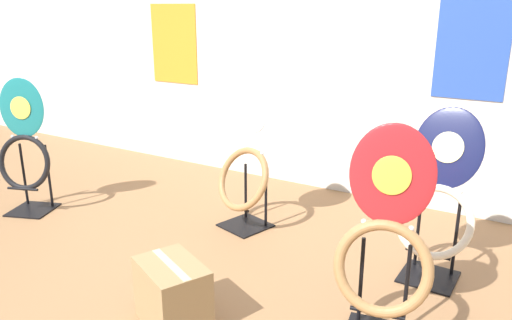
{
  "coord_description": "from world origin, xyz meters",
  "views": [
    {
      "loc": [
        1.76,
        -1.03,
        1.39
      ],
      "look_at": [
        0.36,
        1.3,
        0.55
      ],
      "focal_mm": 35.0,
      "sensor_mm": 36.0,
      "label": 1
    }
  ],
  "objects_px": {
    "storage_box": "(172,294)",
    "toilet_seat_display_white_plain": "(248,167)",
    "toilet_seat_display_navy_moon": "(438,204)",
    "toilet_seat_display_teal_sax": "(25,152)",
    "toilet_seat_display_crimson_swirl": "(385,244)"
  },
  "relations": [
    {
      "from": "toilet_seat_display_crimson_swirl",
      "to": "toilet_seat_display_white_plain",
      "type": "bearing_deg",
      "value": 147.65
    },
    {
      "from": "toilet_seat_display_navy_moon",
      "to": "toilet_seat_display_teal_sax",
      "type": "height_order",
      "value": "toilet_seat_display_teal_sax"
    },
    {
      "from": "toilet_seat_display_white_plain",
      "to": "toilet_seat_display_navy_moon",
      "type": "bearing_deg",
      "value": -1.97
    },
    {
      "from": "toilet_seat_display_teal_sax",
      "to": "toilet_seat_display_crimson_swirl",
      "type": "bearing_deg",
      "value": -2.74
    },
    {
      "from": "toilet_seat_display_crimson_swirl",
      "to": "storage_box",
      "type": "bearing_deg",
      "value": -155.39
    },
    {
      "from": "toilet_seat_display_teal_sax",
      "to": "storage_box",
      "type": "relative_size",
      "value": 2.29
    },
    {
      "from": "storage_box",
      "to": "toilet_seat_display_navy_moon",
      "type": "bearing_deg",
      "value": 48.96
    },
    {
      "from": "toilet_seat_display_teal_sax",
      "to": "toilet_seat_display_crimson_swirl",
      "type": "height_order",
      "value": "toilet_seat_display_crimson_swirl"
    },
    {
      "from": "toilet_seat_display_navy_moon",
      "to": "toilet_seat_display_white_plain",
      "type": "distance_m",
      "value": 1.18
    },
    {
      "from": "toilet_seat_display_navy_moon",
      "to": "toilet_seat_display_white_plain",
      "type": "xyz_separation_m",
      "value": [
        -1.18,
        0.04,
        -0.01
      ]
    },
    {
      "from": "storage_box",
      "to": "toilet_seat_display_white_plain",
      "type": "bearing_deg",
      "value": 104.31
    },
    {
      "from": "toilet_seat_display_white_plain",
      "to": "storage_box",
      "type": "distance_m",
      "value": 1.14
    },
    {
      "from": "toilet_seat_display_navy_moon",
      "to": "toilet_seat_display_teal_sax",
      "type": "xyz_separation_m",
      "value": [
        -2.62,
        -0.54,
        0.02
      ]
    },
    {
      "from": "toilet_seat_display_navy_moon",
      "to": "toilet_seat_display_white_plain",
      "type": "bearing_deg",
      "value": 178.03
    },
    {
      "from": "toilet_seat_display_teal_sax",
      "to": "toilet_seat_display_navy_moon",
      "type": "bearing_deg",
      "value": 11.6
    }
  ]
}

